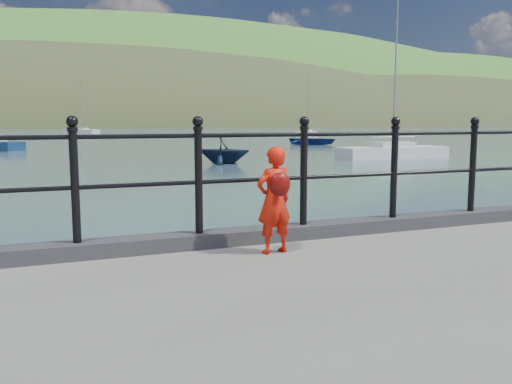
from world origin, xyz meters
name	(u,v)px	position (x,y,z in m)	size (l,w,h in m)	color
ground	(248,326)	(0.00, 0.00, 0.00)	(600.00, 600.00, 0.00)	#2D4251
kerb	(253,235)	(0.00, -0.15, 1.07)	(60.00, 0.30, 0.15)	#28282B
railing	(253,166)	(0.00, -0.15, 1.82)	(18.11, 0.11, 1.20)	black
far_shore	(134,176)	(38.34, 239.41, -22.57)	(830.00, 200.00, 156.00)	#333A21
child	(274,199)	(0.01, -0.67, 1.53)	(0.42, 0.34, 1.05)	red
launch_blue	(313,140)	(22.46, 40.42, 0.47)	(3.25, 4.55, 0.94)	navy
launch_navy	(224,150)	(7.22, 22.03, 0.74)	(2.41, 2.79, 1.47)	#0D1C30
sailboat_deep	(81,132)	(5.75, 96.69, 0.34)	(6.12, 6.34, 9.94)	silver
sailboat_near	(393,153)	(18.17, 22.10, 0.34)	(7.12, 2.11, 9.61)	silver
sailboat_far	(307,134)	(34.16, 64.16, 0.34)	(5.48, 6.09, 9.21)	silver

